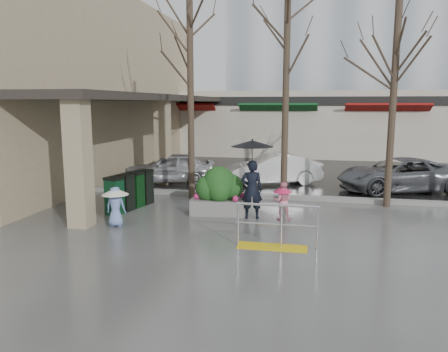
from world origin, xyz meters
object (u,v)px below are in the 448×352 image
at_px(woman, 252,172).
at_px(tree_mideast, 396,50).
at_px(tree_west, 190,48).
at_px(child_blue, 115,202).
at_px(handrail, 275,232).
at_px(tree_midwest, 287,41).
at_px(planter, 219,191).
at_px(child_pink, 282,199).
at_px(news_boxes, 130,191).
at_px(car_a, 169,168).
at_px(car_c, 399,175).
at_px(car_b, 273,169).

bearing_deg(woman, tree_mideast, -156.14).
xyz_separation_m(tree_west, child_blue, (-1.00, -3.89, -4.41)).
height_order(handrail, child_blue, child_blue).
height_order(tree_midwest, planter, tree_midwest).
bearing_deg(tree_west, tree_midwest, 0.00).
relative_size(child_pink, news_boxes, 0.53).
bearing_deg(car_a, car_c, 69.59).
bearing_deg(tree_west, woman, -43.60).
xyz_separation_m(handrail, planter, (-1.92, 2.77, 0.31)).
distance_m(handrail, tree_west, 7.52).
bearing_deg(tree_west, child_blue, -104.41).
bearing_deg(handrail, child_blue, 168.24).
relative_size(child_blue, planter, 0.63).
relative_size(tree_mideast, news_boxes, 3.14).
bearing_deg(tree_west, handrail, -55.01).
height_order(handrail, car_a, car_a).
bearing_deg(handrail, tree_midwest, 91.91).
xyz_separation_m(tree_midwest, child_pink, (0.13, -2.31, -4.63)).
height_order(child_pink, car_b, car_b).
xyz_separation_m(child_pink, car_c, (3.96, 4.97, 0.02)).
relative_size(tree_west, child_pink, 6.24).
distance_m(tree_midwest, tree_mideast, 3.32).
bearing_deg(tree_mideast, tree_west, -180.00).
bearing_deg(woman, tree_west, -49.85).
distance_m(handrail, child_blue, 4.46).
xyz_separation_m(handrail, news_boxes, (-4.79, 2.84, 0.19)).
bearing_deg(tree_west, planter, -54.61).
height_order(tree_west, news_boxes, tree_west).
xyz_separation_m(tree_midwest, car_b, (-0.66, 3.17, -4.60)).
bearing_deg(car_b, handrail, -15.36).
height_order(planter, news_boxes, planter).
distance_m(tree_midwest, child_pink, 5.17).
xyz_separation_m(tree_mideast, car_c, (0.79, 2.66, -4.23)).
distance_m(woman, car_a, 6.53).
bearing_deg(planter, news_boxes, 178.68).
distance_m(handrail, car_b, 8.02).
distance_m(woman, news_boxes, 3.99).
relative_size(handrail, tree_mideast, 0.29).
distance_m(child_blue, news_boxes, 1.98).
distance_m(handrail, child_pink, 2.50).
bearing_deg(car_b, tree_midwest, -9.47).
xyz_separation_m(child_pink, car_a, (-5.06, 4.93, 0.02)).
bearing_deg(child_blue, child_pink, -162.87).
bearing_deg(news_boxes, planter, 11.19).
xyz_separation_m(tree_west, woman, (2.46, -2.34, -3.73)).
bearing_deg(tree_west, car_b, 51.30).
relative_size(child_pink, car_a, 0.29).
height_order(tree_west, tree_mideast, tree_west).
height_order(tree_west, woman, tree_west).
relative_size(child_blue, news_boxes, 0.53).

